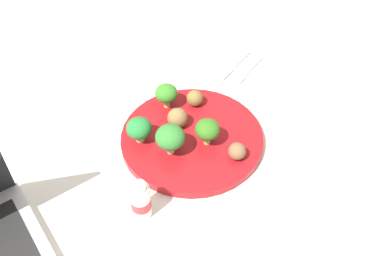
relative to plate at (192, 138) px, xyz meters
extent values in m
plane|color=silver|center=(0.00, 0.00, -0.01)|extent=(4.00, 4.00, 0.00)
cylinder|color=maroon|center=(0.00, 0.00, 0.00)|extent=(0.28, 0.28, 0.02)
cylinder|color=#A8BE72|center=(0.06, -0.01, 0.02)|extent=(0.01, 0.01, 0.02)
ellipsoid|color=#2F712D|center=(0.06, -0.01, 0.05)|extent=(0.06, 0.06, 0.04)
cylinder|color=#9CC268|center=(0.00, 0.03, 0.02)|extent=(0.01, 0.01, 0.02)
ellipsoid|color=#30671C|center=(0.00, 0.03, 0.04)|extent=(0.05, 0.05, 0.04)
cylinder|color=#A6CD7E|center=(0.07, -0.08, 0.01)|extent=(0.02, 0.02, 0.01)
ellipsoid|color=#237232|center=(0.07, -0.08, 0.04)|extent=(0.05, 0.05, 0.04)
cylinder|color=#A8C56C|center=(-0.04, -0.09, 0.02)|extent=(0.01, 0.01, 0.02)
ellipsoid|color=#337623|center=(-0.04, -0.09, 0.04)|extent=(0.05, 0.05, 0.04)
sphere|color=brown|center=(-0.01, -0.04, 0.03)|extent=(0.04, 0.04, 0.04)
sphere|color=brown|center=(-0.08, -0.05, 0.03)|extent=(0.03, 0.03, 0.03)
sphere|color=brown|center=(0.00, 0.10, 0.02)|extent=(0.03, 0.03, 0.03)
cube|color=white|center=(-0.26, -0.03, -0.01)|extent=(0.18, 0.13, 0.01)
cube|color=silver|center=(-0.27, -0.02, 0.00)|extent=(0.09, 0.01, 0.01)
cube|color=silver|center=(-0.21, -0.02, 0.00)|extent=(0.03, 0.02, 0.01)
cube|color=white|center=(-0.28, -0.05, 0.00)|extent=(0.09, 0.01, 0.01)
cube|color=silver|center=(-0.21, -0.05, 0.00)|extent=(0.06, 0.02, 0.01)
cylinder|color=white|center=(0.19, 0.03, 0.03)|extent=(0.03, 0.03, 0.07)
cylinder|color=red|center=(0.19, 0.03, 0.02)|extent=(0.03, 0.03, 0.02)
cylinder|color=silver|center=(0.19, 0.03, 0.07)|extent=(0.02, 0.02, 0.01)
camera|label=1|loc=(0.47, 0.32, 0.61)|focal=39.34mm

